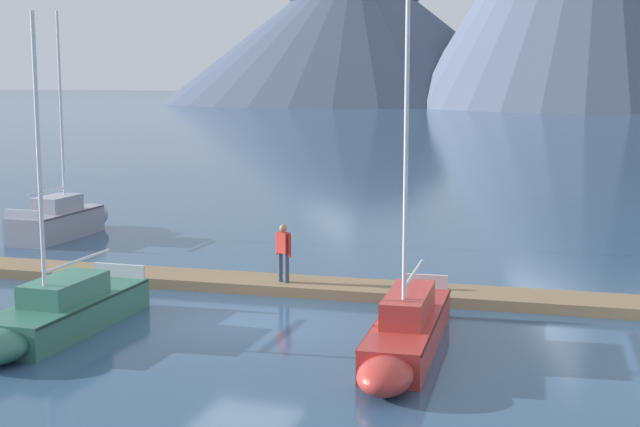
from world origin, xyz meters
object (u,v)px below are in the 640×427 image
at_px(sailboat_nearest_berth, 63,219).
at_px(sailboat_second_berth, 58,313).
at_px(sailboat_mid_dock_port, 406,330).
at_px(person_on_dock, 283,249).

distance_m(sailboat_nearest_berth, sailboat_second_berth, 14.22).
relative_size(sailboat_mid_dock_port, person_on_dock, 4.94).
relative_size(sailboat_nearest_berth, sailboat_second_berth, 1.13).
bearing_deg(sailboat_second_berth, sailboat_mid_dock_port, 7.91).
bearing_deg(person_on_dock, sailboat_mid_dock_port, -44.69).
bearing_deg(sailboat_second_berth, sailboat_nearest_berth, 123.48).
height_order(sailboat_mid_dock_port, person_on_dock, sailboat_mid_dock_port).
height_order(sailboat_nearest_berth, sailboat_second_berth, sailboat_nearest_berth).
height_order(sailboat_second_berth, person_on_dock, sailboat_second_berth).
relative_size(sailboat_nearest_berth, person_on_dock, 5.12).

